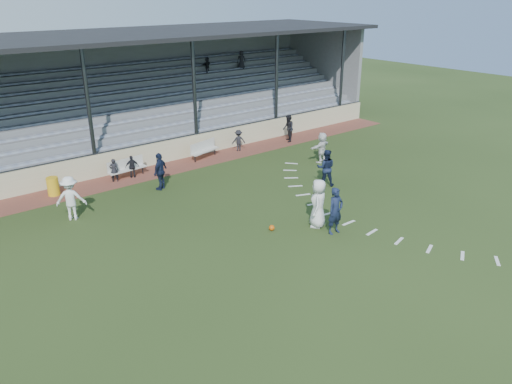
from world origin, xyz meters
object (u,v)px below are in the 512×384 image
at_px(player_navy_lead, 335,211).
at_px(official, 288,128).
at_px(trash_bin, 53,186).
at_px(player_white_lead, 318,203).
at_px(bench_right, 204,148).
at_px(football, 272,228).
at_px(bench_left, 126,167).

height_order(player_navy_lead, official, player_navy_lead).
distance_m(trash_bin, player_white_lead, 12.26).
bearing_deg(bench_right, football, -122.99).
distance_m(football, player_white_lead, 2.08).
height_order(trash_bin, player_navy_lead, player_navy_lead).
relative_size(trash_bin, football, 3.69).
bearing_deg(bench_left, player_white_lead, -75.65).
distance_m(bench_left, football, 9.35).
bearing_deg(trash_bin, football, -58.86).
relative_size(player_navy_lead, official, 1.11).
height_order(football, player_white_lead, player_white_lead).
distance_m(bench_right, player_white_lead, 10.27).
relative_size(football, player_navy_lead, 0.12).
bearing_deg(bench_right, player_navy_lead, -111.54).
relative_size(bench_right, football, 8.81).
bearing_deg(bench_left, football, -83.69).
height_order(bench_right, official, official).
relative_size(bench_left, bench_right, 1.00).
bearing_deg(trash_bin, player_white_lead, -54.18).
distance_m(bench_right, trash_bin, 8.44).
bearing_deg(player_navy_lead, trash_bin, 126.97).
xyz_separation_m(bench_left, player_navy_lead, (3.59, -10.85, 0.36)).
distance_m(bench_left, trash_bin, 3.68).
height_order(bench_left, trash_bin, bench_left).
bearing_deg(official, bench_right, -60.96).
bearing_deg(player_white_lead, player_navy_lead, 55.63).
height_order(bench_left, player_white_lead, player_white_lead).
relative_size(player_white_lead, official, 1.18).
bearing_deg(official, player_white_lead, -2.22).
distance_m(football, official, 12.48).
bearing_deg(football, official, 44.86).
bearing_deg(football, player_navy_lead, -43.44).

